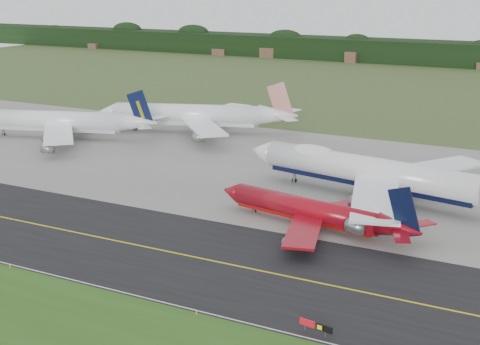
% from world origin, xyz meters
% --- Properties ---
extents(ground, '(600.00, 600.00, 0.00)m').
position_xyz_m(ground, '(0.00, 0.00, 0.00)').
color(ground, '#3A4721').
rests_on(ground, ground).
extents(taxiway, '(400.00, 32.00, 0.02)m').
position_xyz_m(taxiway, '(0.00, -4.00, 0.01)').
color(taxiway, black).
rests_on(taxiway, ground).
extents(apron, '(400.00, 78.00, 0.01)m').
position_xyz_m(apron, '(0.00, 51.00, 0.01)').
color(apron, gray).
rests_on(apron, ground).
extents(taxiway_centreline, '(400.00, 0.40, 0.00)m').
position_xyz_m(taxiway_centreline, '(0.00, -4.00, 0.03)').
color(taxiway_centreline, gold).
rests_on(taxiway_centreline, taxiway).
extents(taxiway_edge_line, '(400.00, 0.25, 0.00)m').
position_xyz_m(taxiway_edge_line, '(0.00, -19.50, 0.03)').
color(taxiway_edge_line, silver).
rests_on(taxiway_edge_line, taxiway).
extents(horizon_treeline, '(700.00, 25.00, 12.00)m').
position_xyz_m(horizon_treeline, '(0.00, 273.76, 5.47)').
color(horizon_treeline, black).
rests_on(horizon_treeline, ground).
extents(jet_ba_747, '(64.22, 52.55, 16.20)m').
position_xyz_m(jet_ba_747, '(12.32, 38.05, 5.51)').
color(jet_ba_747, white).
rests_on(jet_ba_747, ground).
extents(jet_red_737, '(40.59, 32.67, 10.99)m').
position_xyz_m(jet_red_737, '(6.61, 17.22, 3.04)').
color(jet_red_737, maroon).
rests_on(jet_red_737, ground).
extents(jet_navy_gold, '(55.03, 46.82, 14.46)m').
position_xyz_m(jet_navy_gold, '(-81.50, 51.96, 4.75)').
color(jet_navy_gold, white).
rests_on(jet_navy_gold, ground).
extents(jet_star_tail, '(57.18, 46.57, 15.44)m').
position_xyz_m(jet_star_tail, '(-51.40, 75.35, 5.15)').
color(jet_star_tail, white).
rests_on(jet_star_tail, ground).
extents(taxiway_sign, '(4.61, 0.93, 1.55)m').
position_xyz_m(taxiway_sign, '(20.00, -18.01, 1.09)').
color(taxiway_sign, slate).
rests_on(taxiway_sign, ground).
extents(edge_marker_left, '(0.16, 0.16, 0.50)m').
position_xyz_m(edge_marker_left, '(-29.24, -20.50, 0.25)').
color(edge_marker_left, yellow).
rests_on(edge_marker_left, ground).
extents(edge_marker_center, '(0.16, 0.16, 0.50)m').
position_xyz_m(edge_marker_center, '(4.12, -20.50, 0.25)').
color(edge_marker_center, yellow).
rests_on(edge_marker_center, ground).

